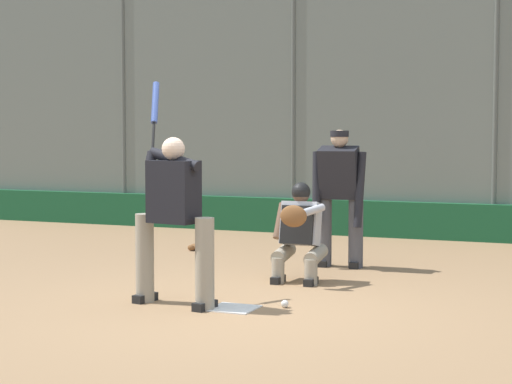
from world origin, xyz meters
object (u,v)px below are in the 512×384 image
fielding_glove_on_dirt (198,247)px  umpire_home (339,194)px  catcher_behind_plate (299,231)px  spare_bat_by_padding (322,238)px  baseball_loose (285,304)px  batter_at_plate (173,214)px

fielding_glove_on_dirt → umpire_home: bearing=162.6°
umpire_home → catcher_behind_plate: bearing=81.3°
spare_bat_by_padding → baseball_loose: 5.35m
catcher_behind_plate → batter_at_plate: bearing=66.6°
catcher_behind_plate → baseball_loose: (-0.36, 1.40, -0.54)m
catcher_behind_plate → baseball_loose: 1.54m
batter_at_plate → catcher_behind_plate: 1.86m
catcher_behind_plate → spare_bat_by_padding: 3.94m
fielding_glove_on_dirt → baseball_loose: size_ratio=3.90×
catcher_behind_plate → fielding_glove_on_dirt: size_ratio=3.89×
batter_at_plate → baseball_loose: batter_at_plate is taller
spare_bat_by_padding → batter_at_plate: bearing=-179.1°
fielding_glove_on_dirt → batter_at_plate: bearing=112.8°
umpire_home → baseball_loose: umpire_home is taller
baseball_loose → catcher_behind_plate: bearing=-75.7°
batter_at_plate → fielding_glove_on_dirt: (1.52, -3.62, -0.84)m
batter_at_plate → spare_bat_by_padding: (0.27, -5.49, -0.86)m
batter_at_plate → catcher_behind_plate: (-0.68, -1.71, -0.31)m
batter_at_plate → catcher_behind_plate: size_ratio=1.97×
batter_at_plate → umpire_home: 3.00m
batter_at_plate → baseball_loose: bearing=-153.5°
batter_at_plate → catcher_behind_plate: bearing=-101.7°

